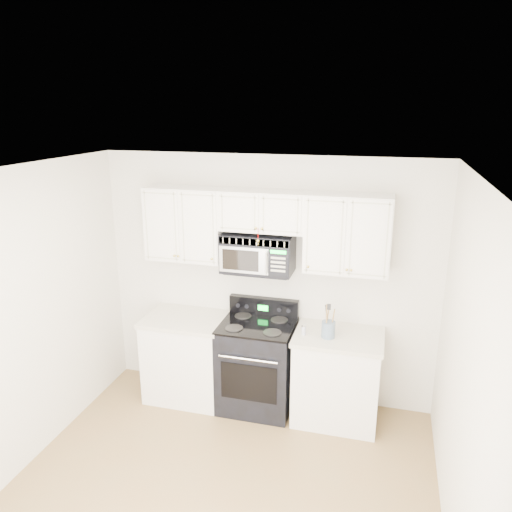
% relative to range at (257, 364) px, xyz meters
% --- Properties ---
extents(room, '(3.51, 3.51, 2.61)m').
position_rel_range_xyz_m(room, '(0.02, -1.44, 0.82)').
color(room, brown).
rests_on(room, ground).
extents(base_cabinet_left, '(0.86, 0.65, 0.92)m').
position_rel_range_xyz_m(base_cabinet_left, '(-0.78, 0.00, -0.06)').
color(base_cabinet_left, silver).
rests_on(base_cabinet_left, ground).
extents(base_cabinet_right, '(0.86, 0.65, 0.92)m').
position_rel_range_xyz_m(base_cabinet_right, '(0.82, 0.00, -0.06)').
color(base_cabinet_right, silver).
rests_on(base_cabinet_right, ground).
extents(range, '(0.74, 0.68, 1.12)m').
position_rel_range_xyz_m(range, '(0.00, 0.00, 0.00)').
color(range, black).
rests_on(range, ground).
extents(upper_cabinets, '(2.44, 0.37, 0.75)m').
position_rel_range_xyz_m(upper_cabinets, '(0.02, 0.15, 1.45)').
color(upper_cabinets, silver).
rests_on(upper_cabinets, ground).
extents(microwave, '(0.71, 0.40, 0.39)m').
position_rel_range_xyz_m(microwave, '(-0.03, 0.13, 1.16)').
color(microwave, black).
rests_on(microwave, ground).
extents(utensil_crock, '(0.13, 0.13, 0.34)m').
position_rel_range_xyz_m(utensil_crock, '(0.73, -0.08, 0.52)').
color(utensil_crock, slate).
rests_on(utensil_crock, base_cabinet_right).
extents(shaker_salt, '(0.04, 0.04, 0.10)m').
position_rel_range_xyz_m(shaker_salt, '(0.49, -0.09, 0.49)').
color(shaker_salt, '#ACADC2').
rests_on(shaker_salt, base_cabinet_right).
extents(shaker_pepper, '(0.04, 0.04, 0.09)m').
position_rel_range_xyz_m(shaker_pepper, '(0.67, -0.03, 0.48)').
color(shaker_pepper, '#ACADC2').
rests_on(shaker_pepper, base_cabinet_right).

